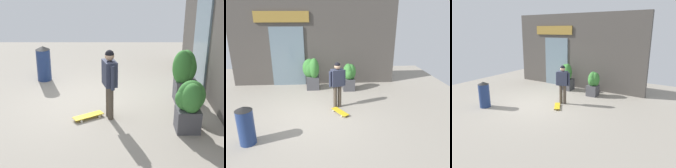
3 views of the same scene
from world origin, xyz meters
The scene contains 7 objects.
ground_plane centered at (0.00, 0.00, 0.00)m, with size 12.00×12.00×0.00m, color gray.
building_facade centered at (-0.04, 3.19, 1.88)m, with size 7.19×0.31×3.79m.
skateboarder centered at (0.84, 0.56, 0.98)m, with size 0.57×0.36×1.61m.
skateboard centered at (0.89, 0.07, 0.06)m, with size 0.55×0.72×0.08m.
planter_box_left centered at (-0.11, 2.44, 0.78)m, with size 0.69×0.65×1.37m.
planter_box_right centered at (1.45, 2.24, 0.65)m, with size 0.54×0.63×1.13m.
trash_bin centered at (-1.59, -1.40, 0.52)m, with size 0.42×0.42×1.04m.
Camera 1 is at (7.82, 0.61, 3.60)m, focal length 54.08 mm.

